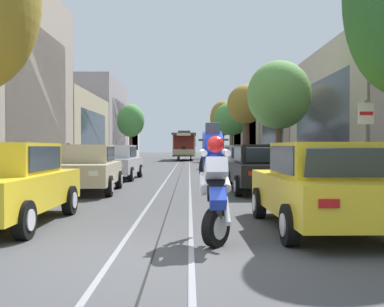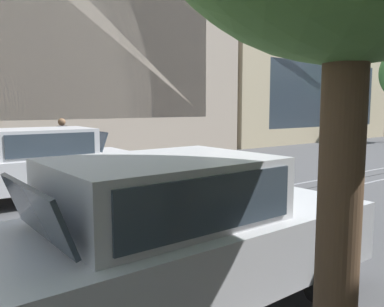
# 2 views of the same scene
# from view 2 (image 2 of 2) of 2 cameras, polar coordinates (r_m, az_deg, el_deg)

# --- Properties ---
(building_facade_left) EXTENTS (5.50, 68.64, 10.74)m
(building_facade_left) POSITION_cam_2_polar(r_m,az_deg,el_deg) (25.82, 14.24, 11.34)
(building_facade_left) COLOR #BCAD93
(building_facade_left) RESTS_ON ground
(parked_car_silver_mid_left) EXTENTS (2.10, 4.41, 1.58)m
(parked_car_silver_mid_left) POSITION_cam_2_polar(r_m,az_deg,el_deg) (9.40, -21.14, -1.43)
(parked_car_silver_mid_left) COLOR #B7B7BC
(parked_car_silver_mid_left) RESTS_ON ground
(parked_car_silver_mid_right) EXTENTS (2.04, 4.38, 1.58)m
(parked_car_silver_mid_right) POSITION_cam_2_polar(r_m,az_deg,el_deg) (4.01, -2.83, -11.65)
(parked_car_silver_mid_right) COLOR #B7B7BC
(parked_car_silver_mid_right) RESTS_ON ground
(pedestrian_on_right_pavement) EXTENTS (0.55, 0.39, 1.72)m
(pedestrian_on_right_pavement) POSITION_cam_2_polar(r_m,az_deg,el_deg) (12.33, -18.02, 1.36)
(pedestrian_on_right_pavement) COLOR black
(pedestrian_on_right_pavement) RESTS_ON ground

